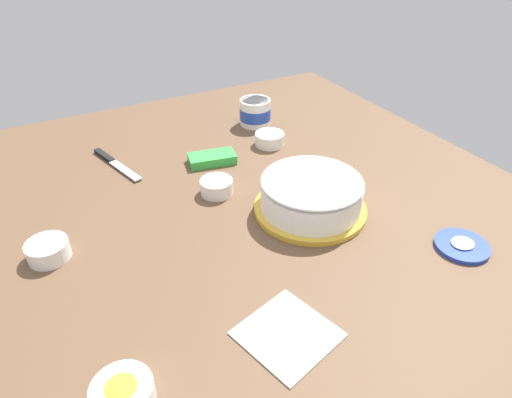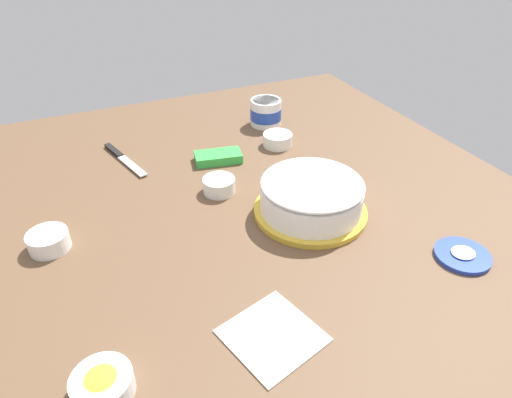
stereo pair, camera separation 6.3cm
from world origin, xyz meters
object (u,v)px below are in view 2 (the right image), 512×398
object	(u,v)px
frosted_cake	(311,196)
spreading_knife	(121,157)
frosting_tub_lid	(462,255)
sprinkle_bowl_yellow	(102,384)
paper_napkin	(273,335)
frosting_tub	(266,112)
sprinkle_bowl_green	(219,185)
sprinkle_bowl_blue	(48,240)
candy_box_lower	(218,157)
sprinkle_bowl_orange	(278,139)

from	to	relation	value
frosted_cake	spreading_knife	distance (m)	0.59
frosting_tub_lid	spreading_knife	size ratio (longest dim) A/B	0.50
sprinkle_bowl_yellow	paper_napkin	world-z (taller)	sprinkle_bowl_yellow
paper_napkin	frosting_tub	bearing A→B (deg)	-114.43
frosting_tub	frosting_tub_lid	world-z (taller)	frosting_tub
frosting_tub	spreading_knife	distance (m)	0.49
sprinkle_bowl_green	sprinkle_bowl_yellow	world-z (taller)	sprinkle_bowl_yellow
frosting_tub	frosting_tub_lid	xyz separation A→B (m)	(-0.10, 0.78, -0.04)
sprinkle_bowl_blue	sprinkle_bowl_yellow	world-z (taller)	same
sprinkle_bowl_yellow	candy_box_lower	size ratio (longest dim) A/B	0.72
frosting_tub	candy_box_lower	distance (m)	0.29
spreading_knife	paper_napkin	world-z (taller)	spreading_knife
spreading_knife	sprinkle_bowl_orange	xyz separation A→B (m)	(-0.46, 0.11, 0.01)
frosting_tub_lid	paper_napkin	world-z (taller)	frosting_tub_lid
sprinkle_bowl_green	sprinkle_bowl_blue	distance (m)	0.42
sprinkle_bowl_green	candy_box_lower	size ratio (longest dim) A/B	0.63
sprinkle_bowl_blue	sprinkle_bowl_green	bearing A→B (deg)	-171.71
frosted_cake	paper_napkin	xyz separation A→B (m)	(0.24, 0.29, -0.05)
sprinkle_bowl_green	sprinkle_bowl_orange	world-z (taller)	same
spreading_knife	sprinkle_bowl_green	xyz separation A→B (m)	(-0.20, 0.28, 0.01)
spreading_knife	sprinkle_bowl_orange	bearing A→B (deg)	166.14
spreading_knife	candy_box_lower	bearing A→B (deg)	152.87
sprinkle_bowl_blue	sprinkle_bowl_orange	distance (m)	0.71
sprinkle_bowl_blue	paper_napkin	world-z (taller)	sprinkle_bowl_blue
frosted_cake	sprinkle_bowl_blue	bearing A→B (deg)	-11.59
sprinkle_bowl_green	paper_napkin	bearing A→B (deg)	80.88
sprinkle_bowl_green	paper_napkin	distance (m)	0.48
frosting_tub_lid	sprinkle_bowl_orange	xyz separation A→B (m)	(0.13, -0.62, 0.01)
candy_box_lower	paper_napkin	bearing A→B (deg)	89.03
frosting_tub_lid	sprinkle_bowl_blue	size ratio (longest dim) A/B	1.32
sprinkle_bowl_yellow	candy_box_lower	bearing A→B (deg)	-123.92
sprinkle_bowl_blue	sprinkle_bowl_yellow	size ratio (longest dim) A/B	0.92
frosted_cake	candy_box_lower	xyz separation A→B (m)	(0.11, -0.33, -0.04)
frosting_tub_lid	sprinkle_bowl_yellow	size ratio (longest dim) A/B	1.22
frosted_cake	frosting_tub_lid	world-z (taller)	frosted_cake
frosted_cake	sprinkle_bowl_green	bearing A→B (deg)	-47.06
frosting_tub	paper_napkin	bearing A→B (deg)	65.57
frosting_tub_lid	candy_box_lower	world-z (taller)	candy_box_lower
frosting_tub	sprinkle_bowl_blue	size ratio (longest dim) A/B	1.17
frosted_cake	candy_box_lower	size ratio (longest dim) A/B	2.06
sprinkle_bowl_green	sprinkle_bowl_blue	world-z (taller)	same
spreading_knife	sprinkle_bowl_blue	distance (m)	0.41
frosting_tub	sprinkle_bowl_yellow	xyz separation A→B (m)	(0.65, 0.79, -0.02)
frosted_cake	frosting_tub	distance (m)	0.52
sprinkle_bowl_blue	frosting_tub_lid	bearing A→B (deg)	153.88
frosting_tub	paper_napkin	xyz separation A→B (m)	(0.36, 0.80, -0.04)
candy_box_lower	sprinkle_bowl_blue	bearing A→B (deg)	35.29
frosted_cake	sprinkle_bowl_orange	distance (m)	0.36
sprinkle_bowl_orange	paper_napkin	xyz separation A→B (m)	(0.33, 0.64, -0.02)
sprinkle_bowl_green	sprinkle_bowl_blue	bearing A→B (deg)	8.29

